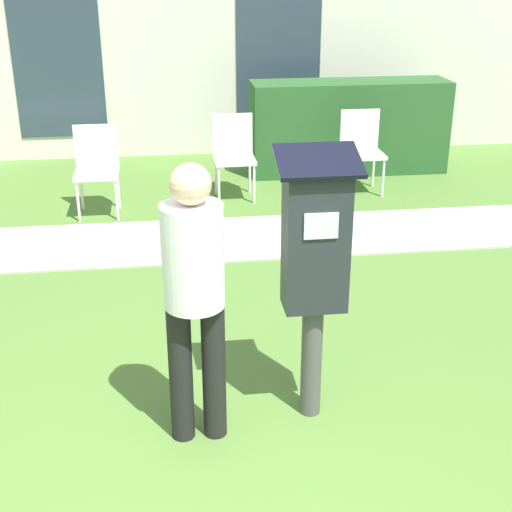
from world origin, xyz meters
TOP-DOWN VIEW (x-y plane):
  - sidewalk at (0.00, 3.77)m, footprint 12.00×1.10m
  - building_facade at (0.00, 7.03)m, footprint 10.00×0.26m
  - parking_meter at (0.64, 0.97)m, footprint 0.44×0.31m
  - person_standing at (-0.02, 0.84)m, footprint 0.32×0.32m
  - outdoor_chair_left at (-0.83, 4.73)m, footprint 0.44×0.44m
  - outdoor_chair_middle at (0.62, 5.07)m, footprint 0.44×0.44m
  - outdoor_chair_right at (2.06, 5.11)m, footprint 0.44×0.44m
  - hedge_row at (2.11, 5.88)m, footprint 2.38×0.60m

SIDE VIEW (x-z plane):
  - sidewalk at x=0.00m, z-range 0.00..0.02m
  - outdoor_chair_left at x=-0.83m, z-range 0.08..0.98m
  - outdoor_chair_middle at x=0.62m, z-range 0.08..0.98m
  - outdoor_chair_right at x=2.06m, z-range 0.08..0.98m
  - hedge_row at x=2.11m, z-range 0.00..1.10m
  - person_standing at x=-0.02m, z-range 0.14..1.72m
  - parking_meter at x=0.64m, z-range 0.22..1.81m
  - building_facade at x=0.00m, z-range 0.00..3.20m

